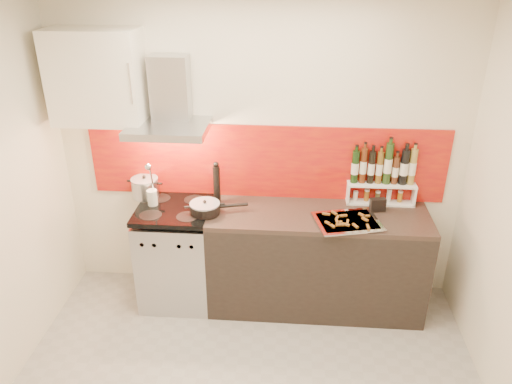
# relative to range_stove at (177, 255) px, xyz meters

# --- Properties ---
(ceiling) EXTENTS (3.40, 2.80, 0.02)m
(ceiling) POSITION_rel_range_stove_xyz_m (0.70, -1.10, 2.16)
(ceiling) COLOR white
(ceiling) RESTS_ON back_wall
(back_wall) EXTENTS (3.40, 0.02, 2.60)m
(back_wall) POSITION_rel_range_stove_xyz_m (0.70, 0.30, 0.86)
(back_wall) COLOR silver
(back_wall) RESTS_ON ground
(backsplash) EXTENTS (3.00, 0.02, 0.64)m
(backsplash) POSITION_rel_range_stove_xyz_m (0.75, 0.29, 0.78)
(backsplash) COLOR #990812
(backsplash) RESTS_ON back_wall
(range_stove) EXTENTS (0.60, 0.60, 0.91)m
(range_stove) POSITION_rel_range_stove_xyz_m (0.00, 0.00, 0.00)
(range_stove) COLOR #B7B7BA
(range_stove) RESTS_ON ground
(counter) EXTENTS (1.80, 0.60, 0.90)m
(counter) POSITION_rel_range_stove_xyz_m (1.20, 0.00, 0.01)
(counter) COLOR black
(counter) RESTS_ON ground
(range_hood) EXTENTS (0.62, 0.50, 0.61)m
(range_hood) POSITION_rel_range_stove_xyz_m (0.00, 0.14, 1.30)
(range_hood) COLOR #B7B7BA
(range_hood) RESTS_ON back_wall
(upper_cabinet) EXTENTS (0.70, 0.35, 0.72)m
(upper_cabinet) POSITION_rel_range_stove_xyz_m (-0.55, 0.13, 1.51)
(upper_cabinet) COLOR white
(upper_cabinet) RESTS_ON back_wall
(stock_pot) EXTENTS (0.23, 0.23, 0.20)m
(stock_pot) POSITION_rel_range_stove_xyz_m (-0.28, 0.18, 0.55)
(stock_pot) COLOR #B7B7BA
(stock_pot) RESTS_ON range_stove
(saute_pan) EXTENTS (0.47, 0.25, 0.11)m
(saute_pan) POSITION_rel_range_stove_xyz_m (0.29, -0.07, 0.51)
(saute_pan) COLOR black
(saute_pan) RESTS_ON range_stove
(utensil_jar) EXTENTS (0.09, 0.13, 0.41)m
(utensil_jar) POSITION_rel_range_stove_xyz_m (-0.18, 0.03, 0.58)
(utensil_jar) COLOR silver
(utensil_jar) RESTS_ON range_stove
(pepper_mill) EXTENTS (0.06, 0.06, 0.37)m
(pepper_mill) POSITION_rel_range_stove_xyz_m (0.35, 0.13, 0.64)
(pepper_mill) COLOR black
(pepper_mill) RESTS_ON counter
(step_shelf) EXTENTS (0.57, 0.15, 0.53)m
(step_shelf) POSITION_rel_range_stove_xyz_m (1.73, 0.24, 0.71)
(step_shelf) COLOR white
(step_shelf) RESTS_ON counter
(caddy_box) EXTENTS (0.13, 0.07, 0.11)m
(caddy_box) POSITION_rel_range_stove_xyz_m (1.68, 0.08, 0.52)
(caddy_box) COLOR black
(caddy_box) RESTS_ON counter
(baking_tray) EXTENTS (0.57, 0.49, 0.03)m
(baking_tray) POSITION_rel_range_stove_xyz_m (1.42, -0.14, 0.47)
(baking_tray) COLOR silver
(baking_tray) RESTS_ON counter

